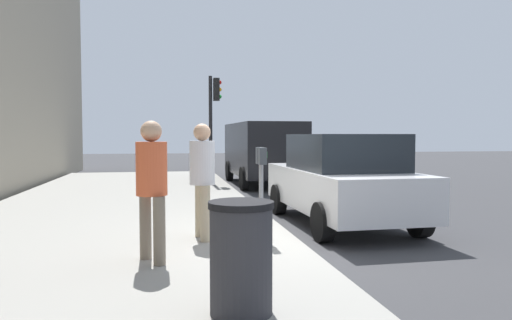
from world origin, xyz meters
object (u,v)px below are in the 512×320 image
parked_van_far (262,149)px  pedestrian_bystander (152,179)px  traffic_signal (214,111)px  parked_sedan_near (341,179)px  parking_meter (261,173)px  pedestrian_at_meter (202,171)px  trash_bin (241,257)px

parked_van_far → pedestrian_bystander: bearing=161.6°
parked_van_far → traffic_signal: (-0.46, 1.78, 1.32)m
parked_sedan_near → traffic_signal: size_ratio=1.23×
parking_meter → pedestrian_at_meter: bearing=85.4°
parking_meter → trash_bin: bearing=165.6°
pedestrian_bystander → parked_sedan_near: 4.46m
pedestrian_at_meter → parking_meter: bearing=-12.9°
parked_van_far → trash_bin: (-12.52, 2.69, -0.60)m
pedestrian_at_meter → parked_van_far: 9.77m
pedestrian_at_meter → traffic_signal: size_ratio=0.49×
parked_sedan_near → trash_bin: bearing=150.0°
pedestrian_bystander → traffic_signal: traffic_signal is taller
parked_sedan_near → pedestrian_bystander: bearing=127.6°
traffic_signal → parked_van_far: bearing=-75.4°
parked_van_far → parking_meter: bearing=168.6°
parked_sedan_near → trash_bin: parked_sedan_near is taller
parking_meter → pedestrian_bystander: bearing=125.4°
pedestrian_bystander → parked_van_far: 11.16m
pedestrian_at_meter → parked_van_far: size_ratio=0.34×
parking_meter → parked_sedan_near: size_ratio=0.32×
parked_sedan_near → traffic_signal: (7.41, 1.78, 1.68)m
pedestrian_bystander → traffic_signal: (10.13, -1.75, 1.37)m
pedestrian_bystander → trash_bin: (-1.93, -0.84, -0.54)m
pedestrian_bystander → parked_sedan_near: size_ratio=0.40×
parking_meter → pedestrian_at_meter: pedestrian_at_meter is taller
pedestrian_bystander → parked_sedan_near: (2.71, -3.52, -0.31)m
parked_sedan_near → pedestrian_at_meter: bearing=118.0°
parked_van_far → parked_sedan_near: bearing=-180.0°
parked_sedan_near → parked_van_far: bearing=0.0°
parking_meter → parked_van_far: 9.62m
pedestrian_at_meter → pedestrian_bystander: (-1.23, 0.72, 0.00)m
pedestrian_at_meter → trash_bin: bearing=-96.2°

